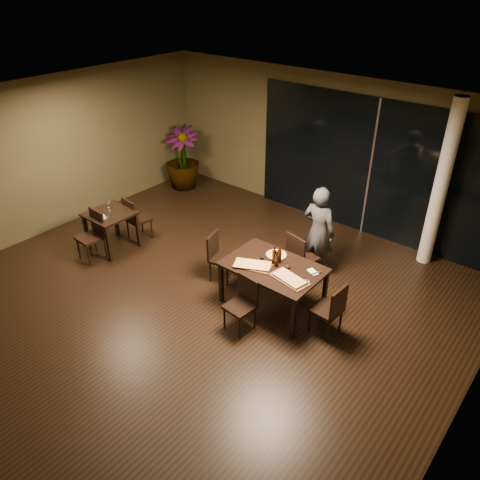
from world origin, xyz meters
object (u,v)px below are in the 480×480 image
bottle_b (277,259)px  chair_main_near (243,301)px  chair_main_right (331,308)px  main_table (273,270)px  chair_main_far (300,256)px  bottle_c (279,254)px  potted_plant (182,158)px  diner (318,232)px  side_table (110,219)px  chair_side_far (135,217)px  bottle_a (274,255)px  chair_main_left (219,254)px  chair_side_near (93,232)px

bottle_b → chair_main_near: bearing=-96.2°
chair_main_right → bottle_b: (-1.02, 0.05, 0.40)m
main_table → chair_main_far: bearing=92.5°
main_table → bottle_c: bearing=86.3°
potted_plant → chair_main_far: bearing=-19.7°
main_table → diner: bearing=88.2°
side_table → diner: diner is taller
main_table → potted_plant: potted_plant is taller
chair_side_far → bottle_b: bearing=-174.2°
chair_main_far → bottle_c: bottle_c is taller
chair_main_far → bottle_a: bottle_a is taller
side_table → bottle_a: bearing=9.8°
main_table → chair_main_left: 1.18m
main_table → chair_side_near: size_ratio=1.61×
chair_main_near → chair_main_left: size_ratio=0.99×
chair_side_far → bottle_c: bearing=-172.2°
chair_side_far → potted_plant: bearing=-60.3°
main_table → chair_main_near: 0.72m
potted_plant → bottle_c: size_ratio=5.08×
chair_main_left → chair_side_far: chair_side_far is taller
chair_main_left → bottle_a: bearing=-103.4°
chair_side_far → bottle_b: size_ratio=3.35×
chair_side_near → bottle_c: size_ratio=3.18×
chair_side_far → chair_side_near: size_ratio=0.95×
main_table → chair_main_left: (-1.16, 0.03, -0.20)m
potted_plant → bottle_a: size_ratio=4.99×
chair_main_right → bottle_b: size_ratio=3.29×
side_table → chair_side_far: bearing=79.3°
chair_main_left → bottle_c: (1.17, 0.11, 0.42)m
main_table → bottle_c: (0.01, 0.14, 0.22)m
chair_main_far → chair_side_far: bearing=26.3°
bottle_a → bottle_c: (0.06, 0.06, -0.00)m
chair_main_near → diner: size_ratio=0.51×
chair_main_left → bottle_a: (1.12, 0.05, 0.42)m
chair_main_far → potted_plant: size_ratio=0.63×
chair_main_right → bottle_c: 1.14m
diner → potted_plant: bearing=-15.3°
bottle_a → bottle_b: bottle_a is taller
chair_side_far → chair_main_right: bearing=-175.0°
diner → bottle_a: 1.17m
chair_main_near → chair_side_near: bearing=-171.2°
chair_main_near → bottle_b: 0.82m
chair_main_left → diner: diner is taller
chair_main_left → potted_plant: bearing=38.2°
side_table → main_table: bearing=8.4°
chair_main_far → potted_plant: bearing=-7.5°
chair_main_left → bottle_b: 1.27m
bottle_b → potted_plant: bearing=152.1°
chair_main_left → chair_side_near: (-2.22, -0.94, 0.04)m
main_table → chair_main_near: chair_main_near is taller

